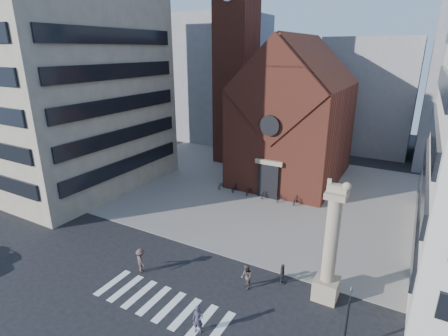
{
  "coord_description": "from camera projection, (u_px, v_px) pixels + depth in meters",
  "views": [
    {
      "loc": [
        13.63,
        -17.76,
        16.27
      ],
      "look_at": [
        -0.79,
        8.0,
        6.15
      ],
      "focal_mm": 28.0,
      "sensor_mm": 36.0,
      "label": 1
    }
  ],
  "objects": [
    {
      "name": "zebra_crossing",
      "position": [
        162.0,
        304.0,
        23.5
      ],
      "size": [
        10.2,
        3.2,
        0.01
      ],
      "primitive_type": null,
      "color": "white",
      "rests_on": "ground"
    },
    {
      "name": "scooter_4",
      "position": [
        280.0,
        197.0,
        39.15
      ],
      "size": [
        0.63,
        1.67,
        0.87
      ],
      "primitive_type": "imported",
      "rotation": [
        0.0,
        0.0,
        -0.03
      ],
      "color": "black",
      "rests_on": "piazza"
    },
    {
      "name": "scooter_3",
      "position": [
        264.0,
        194.0,
        40.0
      ],
      "size": [
        0.51,
        1.61,
        0.96
      ],
      "primitive_type": "imported",
      "rotation": [
        0.0,
        0.0,
        -0.03
      ],
      "color": "black",
      "rests_on": "piazza"
    },
    {
      "name": "church",
      "position": [
        295.0,
        117.0,
        44.31
      ],
      "size": [
        12.0,
        16.65,
        18.0
      ],
      "color": "brown",
      "rests_on": "ground"
    },
    {
      "name": "ground",
      "position": [
        181.0,
        277.0,
        26.23
      ],
      "size": [
        120.0,
        120.0,
        0.0
      ],
      "primitive_type": "plane",
      "color": "black",
      "rests_on": "ground"
    },
    {
      "name": "bg_block_left",
      "position": [
        218.0,
        79.0,
        64.93
      ],
      "size": [
        16.0,
        14.0,
        22.0
      ],
      "primitive_type": "cube",
      "color": "gray",
      "rests_on": "ground"
    },
    {
      "name": "bg_block_mid",
      "position": [
        369.0,
        95.0,
        57.69
      ],
      "size": [
        14.0,
        12.0,
        18.0
      ],
      "primitive_type": "cube",
      "color": "gray",
      "rests_on": "ground"
    },
    {
      "name": "pedestrian_1",
      "position": [
        246.0,
        277.0,
        24.72
      ],
      "size": [
        1.14,
        1.15,
        1.87
      ],
      "primitive_type": "imported",
      "rotation": [
        0.0,
        0.0,
        -0.82
      ],
      "color": "#4D403D",
      "rests_on": "ground"
    },
    {
      "name": "scooter_2",
      "position": [
        249.0,
        191.0,
        40.88
      ],
      "size": [
        0.63,
        1.67,
        0.87
      ],
      "primitive_type": "imported",
      "rotation": [
        0.0,
        0.0,
        -0.03
      ],
      "color": "black",
      "rests_on": "piazza"
    },
    {
      "name": "scooter_5",
      "position": [
        296.0,
        200.0,
        38.27
      ],
      "size": [
        0.51,
        1.61,
        0.96
      ],
      "primitive_type": "imported",
      "rotation": [
        0.0,
        0.0,
        -0.03
      ],
      "color": "black",
      "rests_on": "piazza"
    },
    {
      "name": "building_left",
      "position": [
        62.0,
        78.0,
        41.36
      ],
      "size": [
        18.0,
        20.0,
        26.0
      ],
      "primitive_type": "cube",
      "color": "tan",
      "rests_on": "ground"
    },
    {
      "name": "scooter_0",
      "position": [
        222.0,
        185.0,
        42.61
      ],
      "size": [
        0.63,
        1.67,
        0.87
      ],
      "primitive_type": "imported",
      "rotation": [
        0.0,
        0.0,
        -0.03
      ],
      "color": "black",
      "rests_on": "piazza"
    },
    {
      "name": "piazza",
      "position": [
        274.0,
        191.0,
        41.91
      ],
      "size": [
        46.0,
        30.0,
        0.05
      ],
      "primitive_type": "cube",
      "color": "gray",
      "rests_on": "ground"
    },
    {
      "name": "traffic_light",
      "position": [
        347.0,
        318.0,
        19.12
      ],
      "size": [
        0.13,
        0.16,
        4.3
      ],
      "color": "black",
      "rests_on": "ground"
    },
    {
      "name": "pedestrian_0",
      "position": [
        198.0,
        320.0,
        20.86
      ],
      "size": [
        0.77,
        0.61,
        1.83
      ],
      "primitive_type": "imported",
      "rotation": [
        0.0,
        0.0,
        0.29
      ],
      "color": "#362F41",
      "rests_on": "ground"
    },
    {
      "name": "pedestrian_3",
      "position": [
        141.0,
        260.0,
        26.59
      ],
      "size": [
        1.46,
        1.24,
        1.96
      ],
      "primitive_type": "imported",
      "rotation": [
        0.0,
        0.0,
        2.64
      ],
      "color": "#47322F",
      "rests_on": "ground"
    },
    {
      "name": "lion_column",
      "position": [
        330.0,
        254.0,
        22.96
      ],
      "size": [
        1.63,
        1.6,
        8.68
      ],
      "color": "tan",
      "rests_on": "ground"
    },
    {
      "name": "scooter_1",
      "position": [
        235.0,
        188.0,
        41.73
      ],
      "size": [
        0.51,
        1.61,
        0.96
      ],
      "primitive_type": "imported",
      "rotation": [
        0.0,
        0.0,
        -0.03
      ],
      "color": "black",
      "rests_on": "piazza"
    },
    {
      "name": "campanile",
      "position": [
        236.0,
        53.0,
        48.86
      ],
      "size": [
        5.5,
        5.5,
        31.2
      ],
      "color": "brown",
      "rests_on": "ground"
    },
    {
      "name": "pedestrian_2",
      "position": [
        282.0,
        274.0,
        25.28
      ],
      "size": [
        0.58,
        1.0,
        1.59
      ],
      "primitive_type": "imported",
      "rotation": [
        0.0,
        0.0,
        1.79
      ],
      "color": "#2A2A32",
      "rests_on": "ground"
    }
  ]
}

